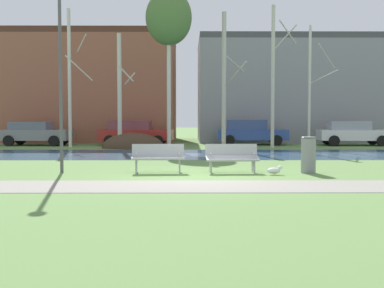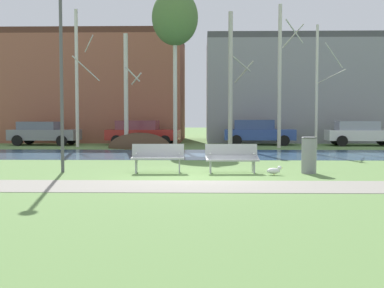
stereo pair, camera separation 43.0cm
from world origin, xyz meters
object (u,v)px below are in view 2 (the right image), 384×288
at_px(trash_bin, 309,155).
at_px(parked_wagon_fourth_white, 361,133).
at_px(seagull, 274,171).
at_px(streetlamp, 61,47).
at_px(parked_van_nearest_grey, 44,133).
at_px(parked_sedan_second_red, 142,132).
at_px(bench_left, 158,157).
at_px(bench_right, 232,157).
at_px(parked_hatch_third_blue, 258,132).

xyz_separation_m(trash_bin, parked_wagon_fourth_white, (6.29, 14.53, 0.21)).
height_order(seagull, streetlamp, streetlamp).
xyz_separation_m(streetlamp, parked_wagon_fourth_white, (13.81, 14.40, -3.04)).
distance_m(seagull, parked_wagon_fourth_white, 16.73).
relative_size(trash_bin, parked_van_nearest_grey, 0.26).
bearing_deg(parked_van_nearest_grey, streetlamp, -69.38).
height_order(seagull, parked_van_nearest_grey, parked_van_nearest_grey).
bearing_deg(parked_sedan_second_red, bench_left, -80.83).
bearing_deg(streetlamp, parked_sedan_second_red, 87.92).
height_order(bench_left, seagull, bench_left).
bearing_deg(bench_right, parked_sedan_second_red, 107.36).
height_order(parked_hatch_third_blue, parked_wagon_fourth_white, parked_hatch_third_blue).
height_order(trash_bin, parked_hatch_third_blue, parked_hatch_third_blue).
bearing_deg(parked_sedan_second_red, parked_van_nearest_grey, -176.76).
distance_m(seagull, parked_van_nearest_grey, 19.23).
bearing_deg(streetlamp, seagull, -5.32).
height_order(bench_left, parked_wagon_fourth_white, parked_wagon_fourth_white).
xyz_separation_m(parked_sedan_second_red, parked_wagon_fourth_white, (13.27, -0.46, -0.02)).
height_order(parked_van_nearest_grey, parked_hatch_third_blue, parked_hatch_third_blue).
distance_m(bench_right, seagull, 1.37).
xyz_separation_m(bench_left, bench_right, (2.25, 0.00, 0.00)).
relative_size(bench_left, parked_van_nearest_grey, 0.38).
height_order(trash_bin, parked_van_nearest_grey, parked_van_nearest_grey).
xyz_separation_m(seagull, parked_van_nearest_grey, (-11.87, 15.11, 0.63)).
bearing_deg(streetlamp, trash_bin, -0.98).
height_order(bench_right, parked_van_nearest_grey, parked_van_nearest_grey).
height_order(trash_bin, streetlamp, streetlamp).
distance_m(bench_left, trash_bin, 4.57).
xyz_separation_m(bench_right, parked_van_nearest_grey, (-10.66, 14.57, 0.30)).
distance_m(parked_van_nearest_grey, parked_sedan_second_red, 6.01).
distance_m(bench_right, parked_wagon_fourth_white, 16.82).
bearing_deg(bench_right, parked_hatch_third_blue, 80.59).
bearing_deg(parked_van_nearest_grey, parked_hatch_third_blue, 2.39).
bearing_deg(trash_bin, parked_hatch_third_blue, 89.29).
height_order(trash_bin, seagull, trash_bin).
xyz_separation_m(streetlamp, parked_hatch_third_blue, (7.71, 15.06, -3.01)).
bearing_deg(parked_hatch_third_blue, parked_van_nearest_grey, -177.61).
xyz_separation_m(seagull, parked_sedan_second_red, (-5.87, 15.45, 0.66)).
bearing_deg(parked_wagon_fourth_white, bench_right, -120.79).
bearing_deg(trash_bin, parked_sedan_second_red, 114.97).
height_order(bench_left, parked_hatch_third_blue, parked_hatch_third_blue).
height_order(seagull, parked_sedan_second_red, parked_sedan_second_red).
distance_m(seagull, streetlamp, 7.42).
bearing_deg(bench_right, bench_left, 180.00).
bearing_deg(parked_sedan_second_red, parked_hatch_third_blue, 1.68).
bearing_deg(trash_bin, parked_wagon_fourth_white, 66.57).
relative_size(parked_hatch_third_blue, parked_wagon_fourth_white, 1.02).
bearing_deg(seagull, parked_wagon_fourth_white, 63.73).
distance_m(streetlamp, parked_van_nearest_grey, 15.81).
height_order(seagull, parked_wagon_fourth_white, parked_wagon_fourth_white).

